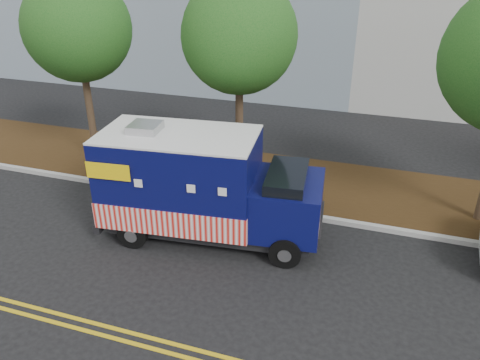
% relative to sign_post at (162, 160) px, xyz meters
% --- Properties ---
extents(ground, '(120.00, 120.00, 0.00)m').
position_rel_sign_post_xyz_m(ground, '(2.91, -1.55, -1.20)').
color(ground, black).
rests_on(ground, ground).
extents(curb, '(120.00, 0.18, 0.15)m').
position_rel_sign_post_xyz_m(curb, '(2.91, -0.15, -1.12)').
color(curb, '#9E9E99').
rests_on(curb, ground).
extents(mulch_strip, '(120.00, 4.00, 0.15)m').
position_rel_sign_post_xyz_m(mulch_strip, '(2.91, 1.95, -1.12)').
color(mulch_strip, '#32200E').
rests_on(mulch_strip, ground).
extents(centerline_near, '(120.00, 0.10, 0.01)m').
position_rel_sign_post_xyz_m(centerline_near, '(2.91, -6.00, -1.19)').
color(centerline_near, gold).
rests_on(centerline_near, ground).
extents(centerline_far, '(120.00, 0.10, 0.01)m').
position_rel_sign_post_xyz_m(centerline_far, '(2.91, -6.25, -1.19)').
color(centerline_far, gold).
rests_on(centerline_far, ground).
extents(tree_a, '(3.63, 3.63, 6.76)m').
position_rel_sign_post_xyz_m(tree_a, '(-3.61, 1.50, 3.73)').
color(tree_a, '#38281C').
rests_on(tree_a, ground).
extents(tree_b, '(3.65, 3.65, 6.76)m').
position_rel_sign_post_xyz_m(tree_b, '(2.03, 1.86, 3.71)').
color(tree_b, '#38281C').
rests_on(tree_b, ground).
extents(sign_post, '(0.06, 0.06, 2.40)m').
position_rel_sign_post_xyz_m(sign_post, '(0.00, 0.00, 0.00)').
color(sign_post, '#473828').
rests_on(sign_post, ground).
extents(food_truck, '(6.36, 2.92, 3.24)m').
position_rel_sign_post_xyz_m(food_truck, '(2.12, -1.92, 0.27)').
color(food_truck, black).
rests_on(food_truck, ground).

